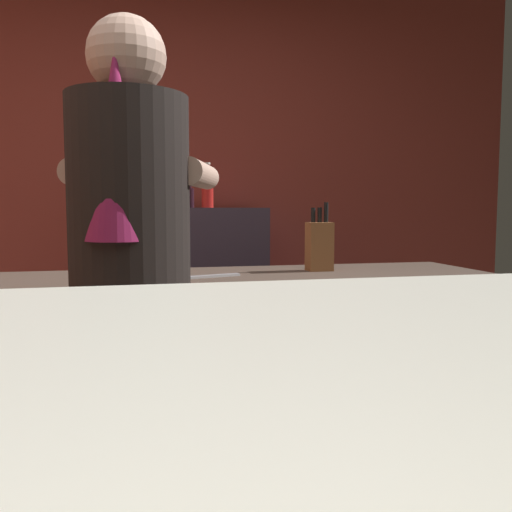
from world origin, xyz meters
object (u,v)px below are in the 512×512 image
knife_block (319,245)px  mixing_bowl (123,270)px  chefs_knife (210,276)px  bottle_olive_oil (207,190)px  bottle_hot_sauce (190,197)px  bartender (130,269)px  bottle_vinegar (136,196)px

knife_block → mixing_bowl: bearing=-178.7°
chefs_knife → bottle_olive_oil: bottle_olive_oil is taller
chefs_knife → bottle_hot_sauce: (0.05, 1.26, 0.33)m
knife_block → mixing_bowl: (-0.79, -0.02, -0.08)m
bartender → mixing_bowl: size_ratio=9.34×
bartender → bottle_olive_oil: bearing=1.8°
bartender → mixing_bowl: (-0.03, 0.51, -0.06)m
knife_block → bottle_vinegar: size_ratio=1.50×
bartender → mixing_bowl: bearing=20.7°
bottle_hot_sauce → bottle_vinegar: bearing=176.3°
bartender → mixing_bowl: bartender is taller
mixing_bowl → bottle_vinegar: (0.05, 1.18, 0.31)m
mixing_bowl → knife_block: bearing=1.3°
mixing_bowl → bottle_olive_oil: size_ratio=0.67×
chefs_knife → bottle_vinegar: size_ratio=1.27×
bottle_vinegar → chefs_knife: bearing=-78.2°
bartender → bottle_olive_oil: size_ratio=6.25×
mixing_bowl → bottle_vinegar: 1.22m
chefs_knife → bottle_olive_oil: (0.15, 1.20, 0.36)m
bottle_vinegar → bottle_hot_sauce: bearing=-3.7°
bottle_hot_sauce → bartender: bearing=-101.3°
bartender → mixing_bowl: 0.51m
mixing_bowl → chefs_knife: bearing=-17.4°
knife_block → chefs_knife: (-0.47, -0.12, -0.10)m
knife_block → bartender: bearing=-145.3°
bartender → knife_block: (0.75, 0.52, 0.02)m
bartender → bottle_olive_oil: 1.69m
chefs_knife → bottle_hot_sauce: bearing=71.5°
bottle_olive_oil → bottle_vinegar: bottle_olive_oil is taller
mixing_bowl → chefs_knife: (0.32, -0.10, -0.02)m
mixing_bowl → bottle_hot_sauce: (0.37, 1.16, 0.31)m
mixing_bowl → chefs_knife: size_ratio=0.75×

